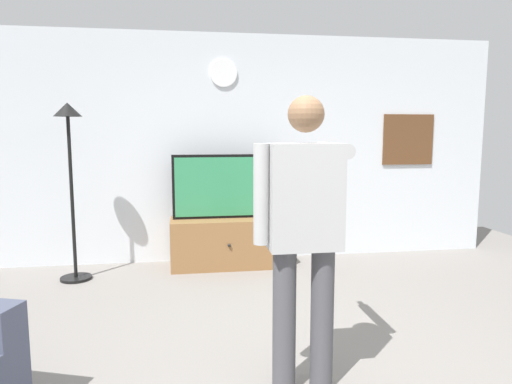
{
  "coord_description": "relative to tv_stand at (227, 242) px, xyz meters",
  "views": [
    {
      "loc": [
        -0.65,
        -2.66,
        1.56
      ],
      "look_at": [
        -0.05,
        1.2,
        1.05
      ],
      "focal_mm": 32.61,
      "sensor_mm": 36.0,
      "label": 1
    }
  ],
  "objects": [
    {
      "name": "wall_clock",
      "position": [
        -0.0,
        0.29,
        1.96
      ],
      "size": [
        0.32,
        0.03,
        0.32
      ],
      "primitive_type": "cylinder",
      "rotation": [
        1.57,
        0.0,
        0.0
      ],
      "color": "white"
    },
    {
      "name": "person_standing_nearer_lamp",
      "position": [
        0.22,
        -2.66,
        0.72
      ],
      "size": [
        0.61,
        0.78,
        1.76
      ],
      "color": "#4C4C51",
      "rests_on": "ground_plane"
    },
    {
      "name": "television",
      "position": [
        0.0,
        0.05,
        0.65
      ],
      "size": [
        1.23,
        0.07,
        0.74
      ],
      "color": "black",
      "rests_on": "tv_stand"
    },
    {
      "name": "tv_stand",
      "position": [
        0.0,
        0.0,
        0.0
      ],
      "size": [
        1.29,
        0.53,
        0.56
      ],
      "color": "olive",
      "rests_on": "ground_plane"
    },
    {
      "name": "framed_picture",
      "position": [
        2.33,
        0.3,
        1.18
      ],
      "size": [
        0.66,
        0.04,
        0.63
      ],
      "primitive_type": "cube",
      "color": "brown"
    },
    {
      "name": "floor_lamp",
      "position": [
        -1.63,
        -0.26,
        1.04
      ],
      "size": [
        0.32,
        0.32,
        1.85
      ],
      "color": "black",
      "rests_on": "ground_plane"
    },
    {
      "name": "back_wall",
      "position": [
        0.18,
        0.35,
        1.07
      ],
      "size": [
        6.4,
        0.1,
        2.7
      ],
      "primitive_type": "cube",
      "color": "silver",
      "rests_on": "ground_plane"
    },
    {
      "name": "ground_plane",
      "position": [
        0.18,
        -2.6,
        -0.28
      ],
      "size": [
        8.4,
        8.4,
        0.0
      ],
      "primitive_type": "plane",
      "color": "gray"
    }
  ]
}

